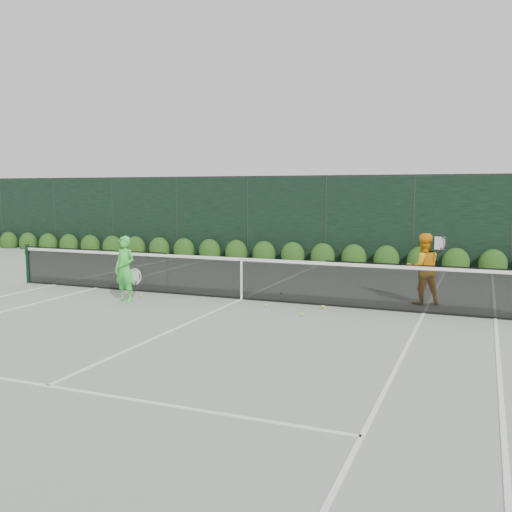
% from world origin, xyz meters
% --- Properties ---
extents(ground, '(80.00, 80.00, 0.00)m').
position_xyz_m(ground, '(0.00, 0.00, 0.00)').
color(ground, gray).
rests_on(ground, ground).
extents(tennis_net, '(12.90, 0.10, 1.07)m').
position_xyz_m(tennis_net, '(-0.02, 0.00, 0.53)').
color(tennis_net, black).
rests_on(tennis_net, ground).
extents(player_woman, '(0.65, 0.45, 1.51)m').
position_xyz_m(player_woman, '(-2.37, -1.22, 0.75)').
color(player_woman, '#3ED543').
rests_on(player_woman, ground).
extents(player_man, '(0.97, 0.87, 1.59)m').
position_xyz_m(player_man, '(3.97, 0.99, 0.80)').
color(player_man, '#FFA615').
rests_on(player_man, ground).
extents(court_lines, '(11.03, 23.83, 0.01)m').
position_xyz_m(court_lines, '(0.00, 0.00, 0.01)').
color(court_lines, white).
rests_on(court_lines, ground).
extents(windscreen_fence, '(32.00, 21.07, 3.06)m').
position_xyz_m(windscreen_fence, '(0.00, -2.71, 1.51)').
color(windscreen_fence, black).
rests_on(windscreen_fence, ground).
extents(hedge_row, '(31.66, 0.65, 0.94)m').
position_xyz_m(hedge_row, '(-0.00, 7.15, 0.23)').
color(hedge_row, '#17370F').
rests_on(hedge_row, ground).
extents(tennis_balls, '(4.85, 2.14, 0.07)m').
position_xyz_m(tennis_balls, '(0.35, -0.38, 0.03)').
color(tennis_balls, '#B4D52F').
rests_on(tennis_balls, ground).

